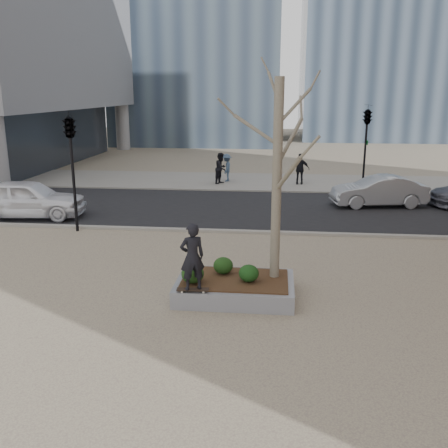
# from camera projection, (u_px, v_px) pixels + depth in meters

# --- Properties ---
(ground) EXTENTS (120.00, 120.00, 0.00)m
(ground) POSITION_uv_depth(u_px,v_px,m) (197.00, 295.00, 13.03)
(ground) COLOR gray
(ground) RESTS_ON ground
(street) EXTENTS (60.00, 8.00, 0.02)m
(street) POSITION_uv_depth(u_px,v_px,m) (232.00, 208.00, 22.63)
(street) COLOR black
(street) RESTS_ON ground
(far_sidewalk) EXTENTS (60.00, 6.00, 0.02)m
(far_sidewalk) POSITION_uv_depth(u_px,v_px,m) (243.00, 181.00, 29.35)
(far_sidewalk) COLOR gray
(far_sidewalk) RESTS_ON ground
(planter) EXTENTS (3.00, 2.00, 0.45)m
(planter) POSITION_uv_depth(u_px,v_px,m) (235.00, 288.00, 12.87)
(planter) COLOR gray
(planter) RESTS_ON ground
(planter_mulch) EXTENTS (2.70, 1.70, 0.04)m
(planter_mulch) POSITION_uv_depth(u_px,v_px,m) (235.00, 279.00, 12.80)
(planter_mulch) COLOR #382314
(planter_mulch) RESTS_ON planter
(sycamore_tree) EXTENTS (2.80, 2.80, 6.60)m
(sycamore_tree) POSITION_uv_depth(u_px,v_px,m) (278.00, 149.00, 12.13)
(sycamore_tree) COLOR gray
(sycamore_tree) RESTS_ON planter_mulch
(shrub_left) EXTENTS (0.57, 0.57, 0.48)m
(shrub_left) POSITION_uv_depth(u_px,v_px,m) (193.00, 274.00, 12.47)
(shrub_left) COLOR #193611
(shrub_left) RESTS_ON planter_mulch
(shrub_middle) EXTENTS (0.52, 0.52, 0.44)m
(shrub_middle) POSITION_uv_depth(u_px,v_px,m) (223.00, 266.00, 13.11)
(shrub_middle) COLOR #143310
(shrub_middle) RESTS_ON planter_mulch
(shrub_right) EXTENTS (0.51, 0.51, 0.43)m
(shrub_right) POSITION_uv_depth(u_px,v_px,m) (249.00, 273.00, 12.57)
(shrub_right) COLOR #113510
(shrub_right) RESTS_ON planter_mulch
(skateboard) EXTENTS (0.80, 0.28, 0.08)m
(skateboard) POSITION_uv_depth(u_px,v_px,m) (193.00, 290.00, 12.05)
(skateboard) COLOR black
(skateboard) RESTS_ON planter
(skateboarder) EXTENTS (0.71, 0.61, 1.64)m
(skateboarder) POSITION_uv_depth(u_px,v_px,m) (192.00, 257.00, 11.83)
(skateboarder) COLOR black
(skateboarder) RESTS_ON skateboard
(police_car) EXTENTS (4.84, 2.32, 1.60)m
(police_car) POSITION_uv_depth(u_px,v_px,m) (28.00, 199.00, 20.76)
(police_car) COLOR white
(police_car) RESTS_ON street
(car_silver) EXTENTS (4.41, 2.11, 1.39)m
(car_silver) POSITION_uv_depth(u_px,v_px,m) (379.00, 191.00, 22.83)
(car_silver) COLOR #9FA1A7
(car_silver) RESTS_ON street
(pedestrian_a) EXTENTS (0.94, 1.04, 1.76)m
(pedestrian_a) POSITION_uv_depth(u_px,v_px,m) (221.00, 168.00, 28.37)
(pedestrian_a) COLOR black
(pedestrian_a) RESTS_ON far_sidewalk
(pedestrian_b) EXTENTS (0.60, 1.04, 1.61)m
(pedestrian_b) POSITION_uv_depth(u_px,v_px,m) (227.00, 168.00, 29.10)
(pedestrian_b) COLOR #3F5672
(pedestrian_b) RESTS_ON far_sidewalk
(pedestrian_c) EXTENTS (1.04, 0.46, 1.74)m
(pedestrian_c) POSITION_uv_depth(u_px,v_px,m) (300.00, 169.00, 28.13)
(pedestrian_c) COLOR black
(pedestrian_c) RESTS_ON far_sidewalk
(traffic_light_near) EXTENTS (0.60, 2.48, 4.50)m
(traffic_light_near) POSITION_uv_depth(u_px,v_px,m) (73.00, 172.00, 18.39)
(traffic_light_near) COLOR black
(traffic_light_near) RESTS_ON ground
(traffic_light_far) EXTENTS (0.60, 2.48, 4.50)m
(traffic_light_far) POSITION_uv_depth(u_px,v_px,m) (365.00, 149.00, 25.80)
(traffic_light_far) COLOR black
(traffic_light_far) RESTS_ON ground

